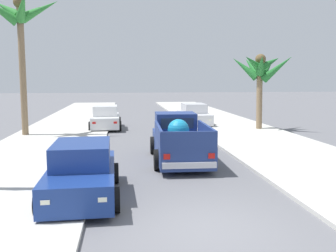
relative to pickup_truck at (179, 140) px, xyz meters
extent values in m
plane|color=slate|center=(-0.43, -6.87, -0.80)|extent=(160.00, 160.00, 0.00)
cube|color=beige|center=(-5.84, 5.13, -0.74)|extent=(5.36, 60.00, 0.12)
cube|color=beige|center=(4.99, 5.13, -0.74)|extent=(5.36, 60.00, 0.12)
cube|color=silver|center=(-4.56, 5.13, -0.75)|extent=(0.16, 60.00, 0.10)
cube|color=silver|center=(3.71, 5.13, -0.75)|extent=(0.16, 60.00, 0.10)
cube|color=navy|center=(0.00, -0.19, -0.20)|extent=(2.09, 5.16, 0.80)
cube|color=navy|center=(0.06, 1.41, 0.60)|extent=(1.77, 1.56, 0.80)
cube|color=#283342|center=(0.03, 0.65, 0.62)|extent=(1.38, 0.11, 0.44)
cube|color=#283342|center=(0.08, 2.17, 0.62)|extent=(1.46, 0.11, 0.48)
cube|color=navy|center=(-0.94, -1.02, 0.48)|extent=(0.21, 3.30, 0.56)
cube|color=navy|center=(0.88, -1.08, 0.48)|extent=(0.21, 3.30, 0.56)
cube|color=navy|center=(-0.08, -2.70, 0.48)|extent=(1.88, 0.16, 0.56)
cube|color=silver|center=(-0.09, -2.79, -0.36)|extent=(1.83, 0.18, 0.20)
cylinder|color=black|center=(-0.93, 1.37, -0.42)|extent=(0.29, 0.77, 0.76)
cylinder|color=black|center=(1.03, 1.30, -0.42)|extent=(0.29, 0.77, 0.76)
cylinder|color=black|center=(-1.02, -1.56, -0.42)|extent=(0.29, 0.77, 0.76)
cylinder|color=black|center=(0.93, -1.63, -0.42)|extent=(0.29, 0.77, 0.76)
cube|color=red|center=(-0.83, -2.74, -0.06)|extent=(0.22, 0.05, 0.18)
cube|color=red|center=(0.66, -2.79, -0.06)|extent=(0.22, 0.05, 0.18)
sphere|color=#198CBF|center=(-0.21, -1.19, 0.60)|extent=(0.81, 0.81, 0.81)
cube|color=silver|center=(2.81, 10.93, -0.26)|extent=(1.83, 4.23, 0.72)
cube|color=silver|center=(2.81, 11.03, 0.42)|extent=(1.55, 2.12, 0.64)
cube|color=#283342|center=(2.82, 10.06, 0.40)|extent=(1.37, 0.10, 0.52)
cube|color=#283342|center=(2.79, 12.00, 0.40)|extent=(1.34, 0.10, 0.50)
cylinder|color=black|center=(3.73, 9.65, -0.48)|extent=(0.23, 0.64, 0.64)
cylinder|color=black|center=(1.93, 9.62, -0.48)|extent=(0.23, 0.64, 0.64)
cylinder|color=black|center=(3.69, 12.25, -0.48)|extent=(0.23, 0.64, 0.64)
cylinder|color=black|center=(1.89, 12.22, -0.48)|extent=(0.23, 0.64, 0.64)
cube|color=red|center=(3.41, 13.05, -0.16)|extent=(0.20, 0.04, 0.12)
cube|color=white|center=(3.46, 8.83, -0.19)|extent=(0.20, 0.04, 0.10)
cube|color=red|center=(2.14, 13.03, -0.16)|extent=(0.20, 0.04, 0.12)
cube|color=white|center=(2.23, 8.81, -0.19)|extent=(0.20, 0.04, 0.10)
cube|color=silver|center=(-3.37, 9.87, -0.26)|extent=(1.84, 4.23, 0.72)
cube|color=silver|center=(-3.37, 9.77, 0.42)|extent=(1.56, 2.13, 0.64)
cube|color=#283342|center=(-3.39, 10.74, 0.40)|extent=(1.37, 0.11, 0.52)
cube|color=#283342|center=(-3.35, 8.80, 0.40)|extent=(1.34, 0.10, 0.50)
cylinder|color=black|center=(-4.30, 11.15, -0.48)|extent=(0.23, 0.64, 0.64)
cylinder|color=black|center=(-2.49, 11.19, -0.48)|extent=(0.23, 0.64, 0.64)
cylinder|color=black|center=(-4.25, 8.55, -0.48)|extent=(0.23, 0.64, 0.64)
cylinder|color=black|center=(-2.44, 8.58, -0.48)|extent=(0.23, 0.64, 0.64)
cube|color=red|center=(-3.96, 7.75, -0.16)|extent=(0.20, 0.04, 0.12)
cube|color=white|center=(-4.03, 11.97, -0.19)|extent=(0.20, 0.04, 0.10)
cube|color=red|center=(-2.70, 7.77, -0.16)|extent=(0.20, 0.04, 0.12)
cube|color=white|center=(-2.79, 11.99, -0.19)|extent=(0.20, 0.04, 0.10)
cube|color=navy|center=(-3.40, -4.34, -0.26)|extent=(1.85, 4.24, 0.72)
cube|color=navy|center=(-3.40, -4.24, 0.42)|extent=(1.56, 2.13, 0.64)
cube|color=#283342|center=(-3.38, -5.21, 0.40)|extent=(1.37, 0.11, 0.52)
cube|color=#283342|center=(-3.42, -3.27, 0.40)|extent=(1.34, 0.11, 0.50)
cylinder|color=black|center=(-2.47, -5.63, -0.48)|extent=(0.23, 0.64, 0.64)
cylinder|color=black|center=(-4.27, -5.67, -0.48)|extent=(0.23, 0.64, 0.64)
cylinder|color=black|center=(-2.53, -3.02, -0.48)|extent=(0.23, 0.64, 0.64)
cylinder|color=black|center=(-4.33, -3.06, -0.48)|extent=(0.23, 0.64, 0.64)
cube|color=red|center=(-2.81, -2.22, -0.16)|extent=(0.20, 0.04, 0.12)
cube|color=white|center=(-2.74, -6.44, -0.19)|extent=(0.20, 0.04, 0.10)
cube|color=red|center=(-4.08, -2.25, -0.16)|extent=(0.20, 0.04, 0.12)
cube|color=white|center=(-3.97, -6.47, -0.19)|extent=(0.20, 0.04, 0.10)
cylinder|color=#846B4C|center=(6.42, 7.90, 1.46)|extent=(0.37, 0.59, 4.52)
cone|color=#23702D|center=(7.11, 8.03, 3.51)|extent=(1.60, 0.84, 1.10)
cone|color=#23702D|center=(7.19, 8.62, 3.21)|extent=(1.87, 1.80, 1.66)
cone|color=#23702D|center=(6.17, 8.76, 3.27)|extent=(1.03, 1.85, 1.53)
cone|color=#23702D|center=(5.57, 8.41, 3.19)|extent=(1.91, 1.46, 1.67)
cone|color=#23702D|center=(5.76, 7.45, 3.48)|extent=(1.71, 1.42, 1.18)
cone|color=#23702D|center=(6.18, 7.14, 3.34)|extent=(1.02, 1.72, 1.39)
cone|color=#23702D|center=(7.23, 7.16, 3.14)|extent=(1.91, 1.81, 1.79)
sphere|color=brown|center=(6.42, 7.90, 3.71)|extent=(0.66, 0.66, 0.66)
cylinder|color=#846B4C|center=(-7.77, 7.05, 2.92)|extent=(0.35, 0.47, 7.45)
cone|color=#2D7F33|center=(-6.68, 7.03, 6.25)|extent=(2.22, 0.61, 1.48)
cone|color=#2D7F33|center=(-7.39, 7.99, 6.28)|extent=(1.29, 2.12, 1.42)
cone|color=#2D7F33|center=(-8.54, 7.41, 6.34)|extent=(1.83, 1.24, 1.30)
cone|color=#2D7F33|center=(-7.35, 6.04, 6.23)|extent=(1.35, 2.24, 1.51)
sphere|color=brown|center=(-7.77, 7.05, 6.64)|extent=(0.63, 0.63, 0.63)
camera|label=1|loc=(-2.27, -14.39, 2.49)|focal=38.94mm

